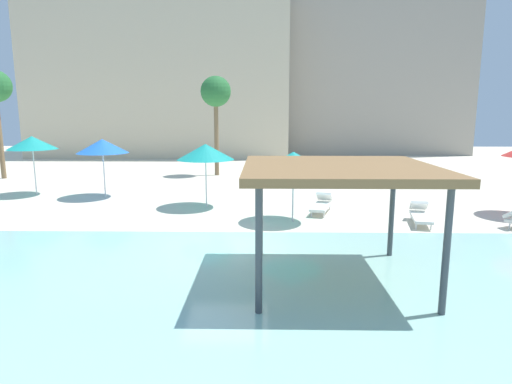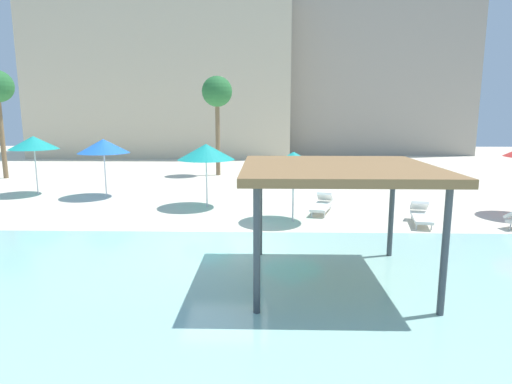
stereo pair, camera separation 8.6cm
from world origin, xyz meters
name	(u,v)px [view 2 (the right image)]	position (x,y,z in m)	size (l,w,h in m)	color
ground_plane	(226,247)	(0.00, 0.00, 0.00)	(80.00, 80.00, 0.00)	beige
lagoon_water	(199,335)	(0.00, -5.25, 0.02)	(44.00, 13.50, 0.04)	#99D1C6
shade_pavilion	(338,172)	(2.80, -2.58, 2.59)	(4.28, 4.28, 2.76)	#42474C
beach_umbrella_teal_0	(206,152)	(-1.33, 5.61, 2.34)	(2.39, 2.39, 2.67)	silver
beach_umbrella_teal_1	(294,161)	(2.16, 3.14, 2.24)	(2.30, 2.30, 2.56)	silver
beach_umbrella_blue_2	(103,146)	(-6.43, 7.73, 2.41)	(2.38, 2.38, 2.74)	silver
beach_umbrella_teal_4	(34,143)	(-10.01, 8.25, 2.52)	(2.30, 2.30, 2.84)	silver
lounge_chair_0	(322,204)	(3.43, 4.64, 0.33)	(1.13, 1.99, 0.74)	white
lounge_chair_2	(421,215)	(6.74, 2.92, 0.33)	(0.99, 1.98, 0.74)	white
palm_tree_0	(217,94)	(-1.92, 15.23, 5.11)	(1.90, 1.90, 6.21)	brown
hotel_block_0	(168,81)	(-8.35, 30.40, 7.02)	(23.05, 11.21, 14.04)	beige
hotel_block_1	(348,47)	(9.27, 33.24, 10.53)	(22.61, 9.79, 21.06)	#9E9384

